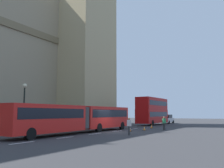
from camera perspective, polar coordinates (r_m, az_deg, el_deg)
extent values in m
plane|color=#333335|center=(28.37, -0.48, -11.14)|extent=(160.00, 160.00, 0.00)
cube|color=silver|center=(19.12, -20.23, -12.78)|extent=(2.20, 0.16, 0.01)
cube|color=silver|center=(22.30, -10.81, -12.17)|extent=(2.20, 0.16, 0.01)
cube|color=silver|center=(25.92, -3.91, -11.52)|extent=(2.20, 0.16, 0.01)
cube|color=silver|center=(29.81, 1.23, -10.92)|extent=(2.20, 0.16, 0.01)
cube|color=silver|center=(33.87, 5.14, -10.41)|extent=(2.20, 0.16, 0.01)
cube|color=red|center=(30.73, -2.11, -7.73)|extent=(8.77, 2.50, 2.50)
cube|color=black|center=(30.72, -2.10, -6.89)|extent=(8.07, 2.54, 0.90)
cube|color=red|center=(23.22, -15.31, -7.77)|extent=(8.77, 2.50, 2.50)
cube|color=black|center=(23.21, -15.28, -6.66)|extent=(8.07, 2.54, 0.90)
cylinder|color=#3F3F3F|center=(26.80, -7.79, -7.80)|extent=(2.38, 2.38, 2.25)
cylinder|color=black|center=(32.60, 2.29, -9.70)|extent=(1.00, 0.30, 1.00)
cylinder|color=black|center=(27.95, -3.13, -10.17)|extent=(1.00, 0.30, 1.00)
cylinder|color=black|center=(20.67, -18.56, -10.99)|extent=(1.00, 0.30, 1.00)
cube|color=#B20F0F|center=(45.70, 9.49, -7.42)|extent=(9.91, 2.50, 2.40)
cube|color=#1E232D|center=(45.70, 9.48, -6.98)|extent=(8.92, 2.54, 0.84)
cube|color=#B20F0F|center=(45.73, 9.43, -4.60)|extent=(9.71, 2.50, 2.10)
cube|color=#1E232D|center=(45.74, 9.43, -4.48)|extent=(8.92, 2.54, 0.84)
cylinder|color=black|center=(48.32, 12.16, -8.63)|extent=(1.00, 0.30, 1.00)
cylinder|color=black|center=(42.37, 9.36, -8.96)|extent=(1.00, 0.30, 1.00)
cube|color=#B7B7BC|center=(54.08, 12.79, -8.20)|extent=(4.40, 1.80, 0.90)
cube|color=black|center=(53.87, 12.70, -7.36)|extent=(2.46, 1.66, 0.70)
cylinder|color=black|center=(55.18, 14.06, -8.53)|extent=(0.64, 0.30, 0.64)
cylinder|color=black|center=(52.50, 13.16, -8.65)|extent=(0.64, 0.30, 0.64)
cube|color=black|center=(29.03, 4.20, -11.00)|extent=(0.36, 0.36, 0.03)
cone|color=orange|center=(29.01, 4.20, -10.43)|extent=(0.28, 0.28, 0.55)
cylinder|color=white|center=(29.01, 4.20, -10.37)|extent=(0.17, 0.17, 0.08)
cube|color=black|center=(31.01, 7.57, -10.69)|extent=(0.36, 0.36, 0.03)
cone|color=orange|center=(30.99, 7.56, -10.16)|extent=(0.28, 0.28, 0.55)
cylinder|color=white|center=(30.99, 7.56, -10.11)|extent=(0.17, 0.17, 0.08)
cube|color=black|center=(35.68, 9.25, -10.15)|extent=(0.36, 0.36, 0.03)
cone|color=orange|center=(35.67, 9.24, -9.69)|extent=(0.28, 0.28, 0.55)
cylinder|color=white|center=(35.67, 9.24, -9.65)|extent=(0.17, 0.17, 0.08)
cylinder|color=black|center=(27.48, -20.14, -10.55)|extent=(0.32, 0.32, 0.30)
cylinder|color=black|center=(27.41, -19.94, -5.86)|extent=(0.16, 0.16, 4.80)
sphere|color=beige|center=(27.56, -19.72, -0.35)|extent=(0.44, 0.44, 0.44)
cylinder|color=#333333|center=(24.21, 4.01, -10.84)|extent=(0.16, 0.16, 0.86)
cylinder|color=#333333|center=(24.41, 4.08, -10.81)|extent=(0.16, 0.16, 0.86)
cube|color=silver|center=(24.27, 4.03, -9.10)|extent=(0.35, 0.45, 0.60)
sphere|color=#936B4C|center=(24.26, 4.02, -8.11)|extent=(0.22, 0.22, 0.22)
cylinder|color=#333333|center=(32.37, 12.01, -9.70)|extent=(0.16, 0.16, 0.86)
cylinder|color=#333333|center=(32.22, 12.23, -9.71)|extent=(0.16, 0.16, 0.86)
cube|color=#267F4C|center=(32.27, 12.09, -8.41)|extent=(0.47, 0.42, 0.60)
sphere|color=#936B4C|center=(32.26, 12.07, -7.67)|extent=(0.22, 0.22, 0.22)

